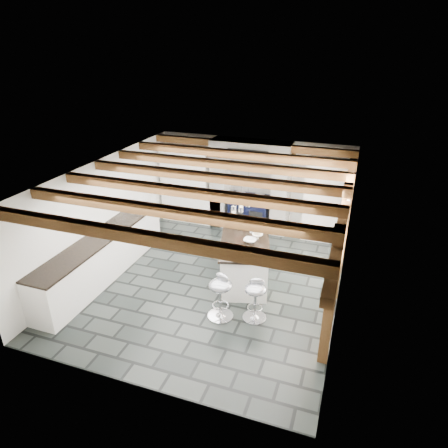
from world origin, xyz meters
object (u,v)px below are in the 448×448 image
(bar_stool_near, at_px, (255,295))
(bar_stool_far, at_px, (221,292))
(range_cooker, at_px, (249,211))
(kitchen_island, at_px, (245,259))

(bar_stool_near, xyz_separation_m, bar_stool_far, (-0.58, -0.16, 0.04))
(range_cooker, height_order, bar_stool_far, range_cooker)
(kitchen_island, distance_m, bar_stool_near, 1.33)
(range_cooker, relative_size, kitchen_island, 0.50)
(bar_stool_near, bearing_deg, bar_stool_far, -178.49)
(kitchen_island, bearing_deg, bar_stool_far, -106.74)
(kitchen_island, xyz_separation_m, bar_stool_far, (-0.03, -1.36, 0.07))
(kitchen_island, height_order, bar_stool_far, kitchen_island)
(kitchen_island, relative_size, bar_stool_far, 2.37)
(range_cooker, bearing_deg, kitchen_island, -76.13)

